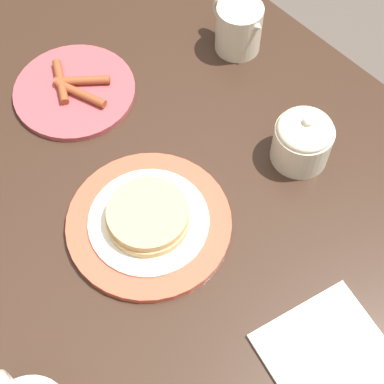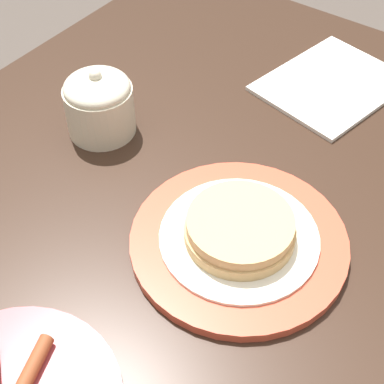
{
  "view_description": "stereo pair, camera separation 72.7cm",
  "coord_description": "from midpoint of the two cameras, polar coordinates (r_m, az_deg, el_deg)",
  "views": [
    {
      "loc": [
        -0.39,
        0.24,
        1.51
      ],
      "look_at": [
        -0.07,
        -0.04,
        0.79
      ],
      "focal_mm": 55.0,
      "sensor_mm": 36.0,
      "label": 1
    },
    {
      "loc": [
        0.3,
        0.22,
        1.27
      ],
      "look_at": [
        -0.07,
        -0.04,
        0.79
      ],
      "focal_mm": 55.0,
      "sensor_mm": 36.0,
      "label": 2
    }
  ],
  "objects": [
    {
      "name": "pancake_plate",
      "position": [
        0.65,
        14.84,
        -18.56
      ],
      "size": [
        0.24,
        0.24,
        0.04
      ],
      "color": "#DB5138",
      "rests_on": "dining_table"
    },
    {
      "name": "dining_table",
      "position": [
        0.8,
        10.47,
        -16.92
      ],
      "size": [
        1.11,
        0.87,
        0.76
      ],
      "color": "#332116",
      "rests_on": "ground_plane"
    },
    {
      "name": "side_plate_bacon",
      "position": [
        0.72,
        2.01,
        0.15
      ],
      "size": [
        0.2,
        0.2,
        0.02
      ],
      "color": "#B2474C",
      "rests_on": "dining_table"
    },
    {
      "name": "sugar_bowl",
      "position": [
        0.74,
        31.32,
        -6.76
      ],
      "size": [
        0.09,
        0.09,
        0.09
      ],
      "color": "beige",
      "rests_on": "dining_table"
    },
    {
      "name": "creamer_pitcher",
      "position": [
        0.81,
        21.77,
        7.89
      ],
      "size": [
        0.12,
        0.08,
        0.09
      ],
      "color": "beige",
      "rests_on": "dining_table"
    },
    {
      "name": "napkin",
      "position": [
        0.75,
        39.17,
        -31.46
      ],
      "size": [
        0.22,
        0.19,
        0.01
      ],
      "color": "silver",
      "rests_on": "dining_table"
    },
    {
      "name": "ground_plane",
      "position": [
        1.41,
        6.18,
        -23.02
      ],
      "size": [
        8.0,
        8.0,
        0.0
      ],
      "primitive_type": "plane",
      "color": "#51473F"
    }
  ]
}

